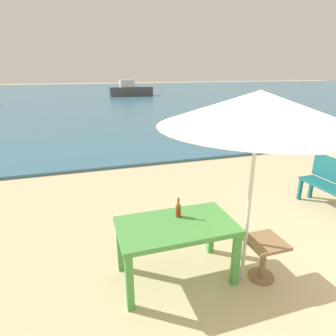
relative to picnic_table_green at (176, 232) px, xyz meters
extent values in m
plane|color=beige|center=(1.31, -0.61, -0.65)|extent=(120.00, 120.00, 0.00)
cube|color=#386B84|center=(1.31, 29.39, -0.61)|extent=(120.00, 50.00, 0.08)
cube|color=#4C9E47|center=(0.00, 0.00, 0.08)|extent=(1.40, 0.80, 0.06)
cube|color=#4C9E47|center=(-0.64, -0.34, -0.30)|extent=(0.08, 0.08, 0.70)
cube|color=#4C9E47|center=(0.64, -0.34, -0.30)|extent=(0.08, 0.08, 0.70)
cube|color=#4C9E47|center=(-0.64, 0.34, -0.30)|extent=(0.08, 0.08, 0.70)
cube|color=#4C9E47|center=(0.64, 0.34, -0.30)|extent=(0.08, 0.08, 0.70)
cylinder|color=brown|center=(0.08, 0.15, 0.19)|extent=(0.06, 0.06, 0.16)
cone|color=brown|center=(0.08, 0.15, 0.27)|extent=(0.06, 0.06, 0.03)
cylinder|color=brown|center=(0.08, 0.15, 0.32)|extent=(0.03, 0.03, 0.09)
cylinder|color=red|center=(0.08, 0.15, 0.18)|extent=(0.07, 0.07, 0.05)
cylinder|color=gold|center=(0.08, 0.15, 0.37)|extent=(0.03, 0.03, 0.01)
cylinder|color=silver|center=(0.77, -0.30, 0.50)|extent=(0.04, 0.04, 2.30)
cone|color=beige|center=(0.77, -0.30, 1.47)|extent=(2.10, 2.10, 0.36)
cube|color=olive|center=(1.02, -0.35, -0.13)|extent=(0.44, 0.44, 0.04)
cylinder|color=olive|center=(1.02, -0.35, -0.40)|extent=(0.07, 0.07, 0.50)
cylinder|color=olive|center=(1.02, -0.35, -0.64)|extent=(0.32, 0.32, 0.03)
cube|color=#196066|center=(3.28, 0.84, -0.20)|extent=(0.38, 1.21, 0.05)
cube|color=#196066|center=(3.13, 1.39, -0.44)|extent=(0.06, 0.06, 0.42)
cube|color=#196066|center=(3.41, 1.39, -0.44)|extent=(0.06, 0.06, 0.42)
cylinder|color=tan|center=(4.01, 8.80, -0.47)|extent=(0.34, 0.34, 0.20)
sphere|color=tan|center=(4.01, 8.80, -0.27)|extent=(0.21, 0.21, 0.21)
cube|color=#4C4C4C|center=(4.20, 25.65, -0.14)|extent=(4.19, 1.14, 0.86)
cube|color=silver|center=(3.82, 25.65, 0.62)|extent=(1.33, 0.86, 0.67)
camera|label=1|loc=(-0.98, -2.77, 1.84)|focal=30.08mm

